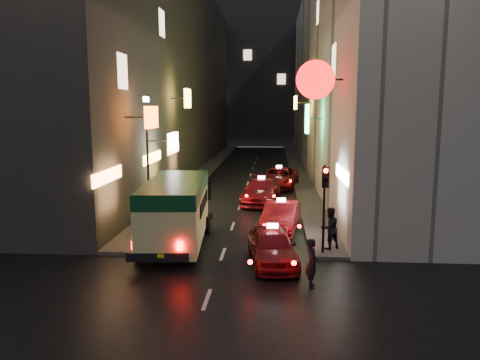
% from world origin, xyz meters
% --- Properties ---
extents(building_left, '(7.45, 52.17, 18.00)m').
position_xyz_m(building_left, '(-8.00, 33.99, 9.00)').
color(building_left, '#353230').
rests_on(building_left, ground).
extents(building_right, '(8.05, 52.00, 18.00)m').
position_xyz_m(building_right, '(8.00, 34.00, 9.00)').
color(building_right, beige).
rests_on(building_right, ground).
extents(building_far, '(30.00, 10.00, 22.00)m').
position_xyz_m(building_far, '(0.00, 66.00, 11.00)').
color(building_far, '#2E2E33').
rests_on(building_far, ground).
extents(sidewalk_left, '(1.50, 52.00, 0.15)m').
position_xyz_m(sidewalk_left, '(-4.25, 34.00, 0.07)').
color(sidewalk_left, '#4E4B48').
rests_on(sidewalk_left, ground).
extents(sidewalk_right, '(1.50, 52.00, 0.15)m').
position_xyz_m(sidewalk_right, '(4.25, 34.00, 0.07)').
color(sidewalk_right, '#4E4B48').
rests_on(sidewalk_right, ground).
extents(minibus, '(2.80, 6.74, 2.83)m').
position_xyz_m(minibus, '(-2.08, 9.46, 1.79)').
color(minibus, '#ECE993').
rests_on(minibus, ground).
extents(taxi_near, '(2.78, 5.32, 1.79)m').
position_xyz_m(taxi_near, '(1.99, 7.49, 0.81)').
color(taxi_near, maroon).
rests_on(taxi_near, ground).
extents(taxi_second, '(2.89, 5.51, 1.84)m').
position_xyz_m(taxi_second, '(2.38, 12.29, 0.84)').
color(taxi_second, maroon).
rests_on(taxi_second, ground).
extents(taxi_third, '(2.83, 5.73, 1.93)m').
position_xyz_m(taxi_third, '(1.26, 18.99, 0.88)').
color(taxi_third, maroon).
rests_on(taxi_third, ground).
extents(taxi_far, '(3.08, 5.70, 1.89)m').
position_xyz_m(taxi_far, '(2.40, 24.67, 0.86)').
color(taxi_far, maroon).
rests_on(taxi_far, ground).
extents(pedestrian_crossing, '(0.42, 0.63, 1.85)m').
position_xyz_m(pedestrian_crossing, '(3.30, 5.28, 0.93)').
color(pedestrian_crossing, black).
rests_on(pedestrian_crossing, ground).
extents(pedestrian_sidewalk, '(0.86, 0.75, 1.95)m').
position_xyz_m(pedestrian_sidewalk, '(4.31, 9.12, 1.12)').
color(pedestrian_sidewalk, black).
rests_on(pedestrian_sidewalk, sidewalk_right).
extents(traffic_light, '(0.26, 0.43, 3.50)m').
position_xyz_m(traffic_light, '(4.00, 8.47, 2.69)').
color(traffic_light, black).
rests_on(traffic_light, sidewalk_right).
extents(lamp_post, '(0.28, 0.28, 6.22)m').
position_xyz_m(lamp_post, '(-4.20, 13.00, 3.72)').
color(lamp_post, black).
rests_on(lamp_post, sidewalk_left).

